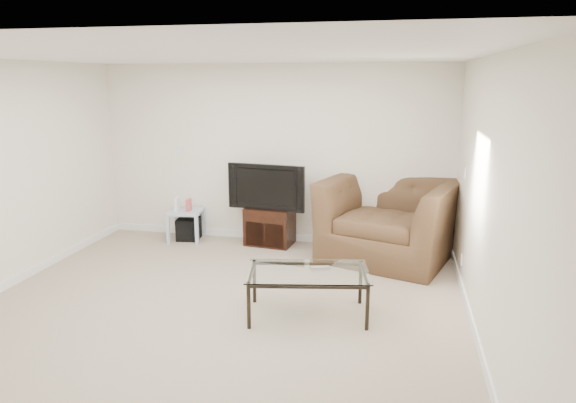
% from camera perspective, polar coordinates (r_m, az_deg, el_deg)
% --- Properties ---
extents(floor, '(5.00, 5.00, 0.00)m').
position_cam_1_polar(floor, '(5.32, -8.21, -12.20)').
color(floor, tan).
rests_on(floor, ground).
extents(ceiling, '(5.00, 5.00, 0.00)m').
position_cam_1_polar(ceiling, '(4.80, -9.24, 15.78)').
color(ceiling, white).
rests_on(ceiling, ground).
extents(wall_back, '(5.00, 0.02, 2.50)m').
position_cam_1_polar(wall_back, '(7.27, -1.69, 5.23)').
color(wall_back, silver).
rests_on(wall_back, ground).
extents(wall_right, '(0.02, 5.00, 2.50)m').
position_cam_1_polar(wall_right, '(4.66, 21.39, -0.40)').
color(wall_right, silver).
rests_on(wall_right, ground).
extents(plate_back, '(0.12, 0.02, 0.12)m').
position_cam_1_polar(plate_back, '(7.71, -11.92, 5.42)').
color(plate_back, white).
rests_on(plate_back, wall_back).
extents(plate_right_switch, '(0.02, 0.09, 0.13)m').
position_cam_1_polar(plate_right_switch, '(6.21, 19.07, 3.08)').
color(plate_right_switch, white).
rests_on(plate_right_switch, wall_right).
extents(plate_right_outlet, '(0.02, 0.08, 0.12)m').
position_cam_1_polar(plate_right_outlet, '(6.16, 18.70, -6.14)').
color(plate_right_outlet, white).
rests_on(plate_right_outlet, wall_right).
extents(tv_stand, '(0.69, 0.51, 0.54)m').
position_cam_1_polar(tv_stand, '(7.26, -2.03, -2.71)').
color(tv_stand, black).
rests_on(tv_stand, floor).
extents(dvd_player, '(0.36, 0.27, 0.05)m').
position_cam_1_polar(dvd_player, '(7.18, -2.14, -1.42)').
color(dvd_player, black).
rests_on(dvd_player, tv_stand).
extents(television, '(1.04, 0.32, 0.63)m').
position_cam_1_polar(television, '(7.10, -2.14, 1.76)').
color(television, black).
rests_on(television, tv_stand).
extents(side_table, '(0.52, 0.52, 0.44)m').
position_cam_1_polar(side_table, '(7.62, -11.23, -2.56)').
color(side_table, '#A8C0CA').
rests_on(side_table, floor).
extents(subwoofer, '(0.36, 0.36, 0.31)m').
position_cam_1_polar(subwoofer, '(7.65, -10.98, -3.00)').
color(subwoofer, black).
rests_on(subwoofer, floor).
extents(game_console, '(0.05, 0.15, 0.20)m').
position_cam_1_polar(game_console, '(7.55, -12.19, -0.23)').
color(game_console, white).
rests_on(game_console, side_table).
extents(game_case, '(0.05, 0.13, 0.17)m').
position_cam_1_polar(game_case, '(7.51, -10.97, -0.36)').
color(game_case, '#CC4C4C').
rests_on(game_case, side_table).
extents(recliner, '(1.83, 1.47, 1.39)m').
position_cam_1_polar(recliner, '(6.72, 11.12, -0.54)').
color(recliner, '#51371D').
rests_on(recliner, floor).
extents(coffee_table, '(1.29, 0.88, 0.47)m').
position_cam_1_polar(coffee_table, '(5.14, 2.19, -10.16)').
color(coffee_table, black).
rests_on(coffee_table, floor).
extents(remote, '(0.19, 0.11, 0.02)m').
position_cam_1_polar(remote, '(5.11, 3.60, -7.35)').
color(remote, '#B2B2B7').
rests_on(remote, coffee_table).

